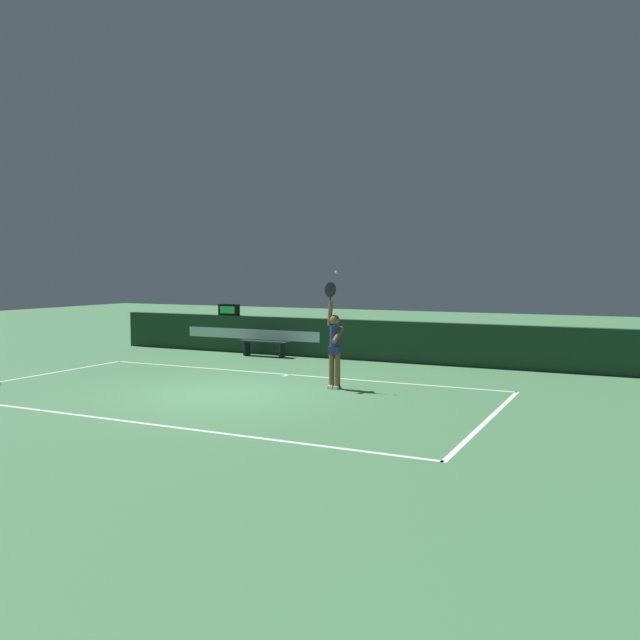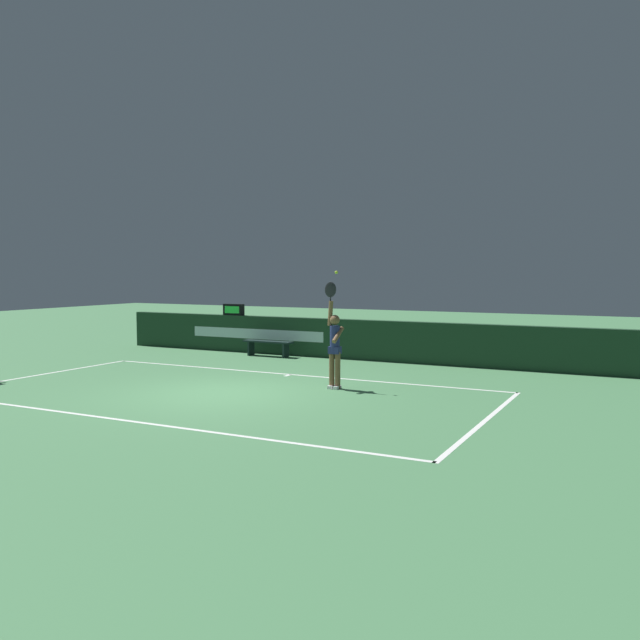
{
  "view_description": "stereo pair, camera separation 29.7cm",
  "coord_description": "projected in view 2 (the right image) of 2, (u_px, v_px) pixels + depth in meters",
  "views": [
    {
      "loc": [
        7.99,
        -11.77,
        2.61
      ],
      "look_at": [
        1.64,
        1.29,
        1.54
      ],
      "focal_mm": 37.49,
      "sensor_mm": 36.0,
      "label": 1
    },
    {
      "loc": [
        8.26,
        -11.63,
        2.61
      ],
      "look_at": [
        1.64,
        1.29,
        1.54
      ],
      "focal_mm": 37.49,
      "sensor_mm": 36.0,
      "label": 2
    }
  ],
  "objects": [
    {
      "name": "speed_display",
      "position": [
        234.0,
        310.0,
        21.61
      ],
      "size": [
        0.71,
        0.2,
        0.37
      ],
      "color": "black",
      "rests_on": "back_wall"
    },
    {
      "name": "tennis_player",
      "position": [
        335.0,
        345.0,
        14.76
      ],
      "size": [
        0.42,
        0.46,
        2.38
      ],
      "color": "brown",
      "rests_on": "ground"
    },
    {
      "name": "ground_plane",
      "position": [
        224.0,
        393.0,
        14.27
      ],
      "size": [
        60.0,
        60.0,
        0.0
      ],
      "primitive_type": "plane",
      "color": "#488151"
    },
    {
      "name": "courtside_bench_near",
      "position": [
        268.0,
        344.0,
        20.41
      ],
      "size": [
        1.64,
        0.36,
        0.47
      ],
      "color": "black",
      "rests_on": "ground"
    },
    {
      "name": "tennis_ball",
      "position": [
        336.0,
        272.0,
        14.68
      ],
      "size": [
        0.07,
        0.07,
        0.07
      ],
      "color": "#C7E22E"
    },
    {
      "name": "court_lines",
      "position": [
        224.0,
        393.0,
        14.26
      ],
      "size": [
        11.29,
        5.93,
        0.0
      ],
      "color": "white",
      "rests_on": "ground"
    },
    {
      "name": "back_wall",
      "position": [
        347.0,
        339.0,
        19.83
      ],
      "size": [
        16.15,
        0.29,
        1.18
      ],
      "color": "#1B3923",
      "rests_on": "ground"
    }
  ]
}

